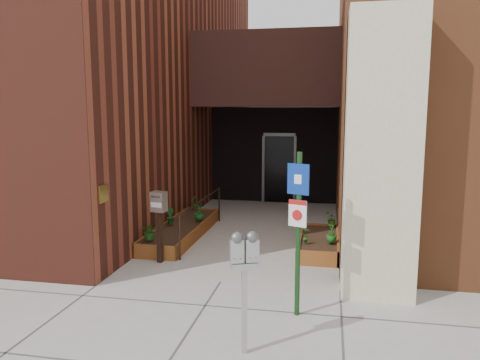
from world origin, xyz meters
The scene contains 15 objects.
ground centered at (0.00, 0.00, 0.00)m, with size 80.00×80.00×0.00m, color #9E9991.
architecture centered at (-0.18, 6.89, 4.98)m, with size 20.00×14.60×10.00m.
planter_left centered at (-1.55, 2.70, 0.13)m, with size 0.90×3.60×0.30m.
planter_right centered at (1.60, 2.20, 0.13)m, with size 0.80×2.20×0.30m.
handrail centered at (-1.05, 2.65, 0.75)m, with size 0.04×3.34×0.90m.
parking_meter centered at (0.83, -2.24, 1.17)m, with size 0.35×0.23×1.51m.
sign_post centered at (1.37, -1.07, 1.44)m, with size 0.30×0.14×2.34m.
payment_dropbox centered at (-1.38, 0.80, 1.00)m, with size 0.31×0.26×1.38m.
shrub_left_a centered at (-1.76, 1.26, 0.49)m, with size 0.33×0.33×0.37m, color #225C1A.
shrub_left_b centered at (-1.81, 2.62, 0.48)m, with size 0.20×0.20×0.36m, color #18541B.
shrub_left_c centered at (-1.26, 3.11, 0.50)m, with size 0.22×0.22×0.40m, color #18551D.
shrub_left_d centered at (-1.76, 4.30, 0.48)m, with size 0.19×0.19×0.36m, color #295919.
shrub_right_a centered at (1.85, 1.76, 0.49)m, with size 0.21×0.21×0.37m, color #1E5D1A.
shrub_right_b centered at (1.35, 1.66, 0.46)m, with size 0.17×0.17×0.32m, color #295D1A.
shrub_right_c centered at (1.85, 3.10, 0.46)m, with size 0.28×0.28×0.31m, color #2B5C1A.
Camera 1 is at (1.78, -7.42, 2.89)m, focal length 35.00 mm.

